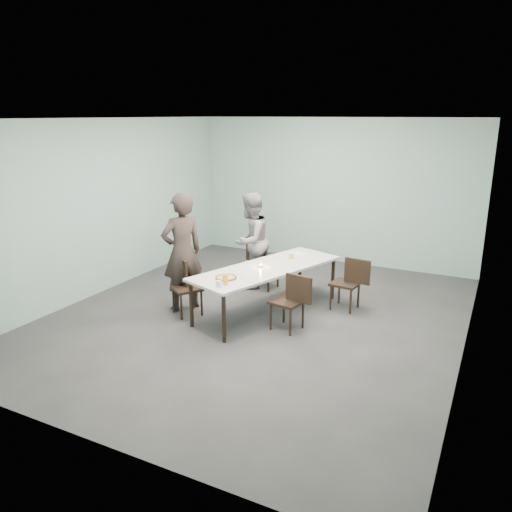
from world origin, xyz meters
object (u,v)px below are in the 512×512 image
at_px(beer_glass, 225,280).
at_px(tealight, 261,266).
at_px(pizza, 226,278).
at_px(chair_far_left, 261,261).
at_px(chair_far_right, 350,280).
at_px(amber_tumbler, 291,256).
at_px(chair_near_right, 292,298).
at_px(diner_near, 182,252).
at_px(side_plate, 247,275).
at_px(water_tumbler, 219,284).
at_px(chair_near_left, 185,283).
at_px(diner_far, 251,241).
at_px(table, 267,270).

xyz_separation_m(beer_glass, tealight, (0.08, 0.97, -0.05)).
xyz_separation_m(pizza, beer_glass, (0.12, -0.22, 0.06)).
xyz_separation_m(chair_far_left, chair_far_right, (1.75, -0.35, 0.00)).
bearing_deg(beer_glass, chair_far_left, 102.10).
bearing_deg(amber_tumbler, pizza, -107.13).
bearing_deg(chair_near_right, diner_near, 9.68).
xyz_separation_m(chair_far_right, diner_near, (-2.43, -1.14, 0.45)).
height_order(diner_near, side_plate, diner_near).
distance_m(chair_near_right, water_tumbler, 1.10).
distance_m(chair_near_left, chair_far_right, 2.63).
xyz_separation_m(diner_near, pizza, (0.99, -0.34, -0.18)).
xyz_separation_m(diner_near, beer_glass, (1.11, -0.56, -0.13)).
bearing_deg(tealight, diner_far, 124.54).
bearing_deg(table, chair_near_left, -152.04).
bearing_deg(diner_near, chair_far_right, 144.73).
distance_m(chair_far_right, beer_glass, 2.18).
height_order(diner_far, tealight, diner_far).
relative_size(chair_far_left, side_plate, 4.83).
xyz_separation_m(side_plate, tealight, (0.00, 0.44, 0.02)).
bearing_deg(pizza, chair_near_right, 18.89).
xyz_separation_m(table, chair_far_right, (1.15, 0.67, -0.19)).
bearing_deg(amber_tumbler, tealight, -110.06).
bearing_deg(pizza, beer_glass, -62.38).
bearing_deg(table, side_plate, -100.29).
relative_size(chair_far_right, diner_near, 0.46).
relative_size(beer_glass, tealight, 2.68).
relative_size(table, chair_near_right, 3.16).
bearing_deg(tealight, amber_tumbler, 69.94).
distance_m(table, amber_tumbler, 0.62).
xyz_separation_m(pizza, tealight, (0.19, 0.75, 0.00)).
xyz_separation_m(chair_near_right, diner_near, (-1.90, 0.02, 0.45)).
xyz_separation_m(diner_far, water_tumbler, (0.59, -2.11, -0.07)).
distance_m(beer_glass, amber_tumbler, 1.66).
relative_size(chair_far_left, diner_far, 0.50).
xyz_separation_m(pizza, amber_tumbler, (0.43, 1.40, 0.02)).
height_order(chair_near_left, diner_near, diner_near).
xyz_separation_m(chair_far_right, diner_far, (-1.94, 0.29, 0.37)).
bearing_deg(chair_far_left, table, -53.75).
bearing_deg(water_tumbler, chair_near_right, 38.35).
relative_size(side_plate, tealight, 3.21).
bearing_deg(side_plate, chair_far_right, 43.39).
bearing_deg(chair_near_left, beer_glass, 10.83).
relative_size(chair_far_left, chair_near_right, 1.00).
relative_size(pizza, side_plate, 1.89).
relative_size(chair_near_left, diner_near, 0.46).
xyz_separation_m(diner_near, amber_tumbler, (1.43, 1.07, -0.16)).
bearing_deg(tealight, chair_far_left, 115.47).
distance_m(diner_near, beer_glass, 1.25).
distance_m(pizza, beer_glass, 0.26).
bearing_deg(chair_near_right, pizza, 29.29).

